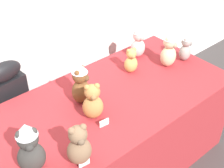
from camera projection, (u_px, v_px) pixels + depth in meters
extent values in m
cube|color=maroon|center=(112.00, 133.00, 2.54)|extent=(1.86, 0.92, 0.75)
cube|color=black|center=(16.00, 121.00, 2.60)|extent=(0.29, 0.15, 0.85)
ellipsoid|color=black|center=(4.00, 72.00, 2.31)|extent=(0.29, 0.15, 0.15)
ellipsoid|color=gray|center=(185.00, 53.00, 2.69)|extent=(0.14, 0.13, 0.14)
sphere|color=gray|center=(186.00, 42.00, 2.63)|extent=(0.08, 0.08, 0.08)
sphere|color=gray|center=(186.00, 40.00, 2.59)|extent=(0.03, 0.03, 0.03)
sphere|color=gray|center=(188.00, 37.00, 2.63)|extent=(0.03, 0.03, 0.03)
sphere|color=slate|center=(190.00, 44.00, 2.62)|extent=(0.03, 0.03, 0.03)
cone|color=silver|center=(187.00, 36.00, 2.60)|extent=(0.09, 0.09, 0.05)
ellipsoid|color=tan|center=(131.00, 64.00, 2.55)|extent=(0.13, 0.12, 0.14)
sphere|color=tan|center=(131.00, 54.00, 2.49)|extent=(0.08, 0.08, 0.08)
sphere|color=tan|center=(129.00, 51.00, 2.46)|extent=(0.03, 0.03, 0.03)
sphere|color=tan|center=(134.00, 49.00, 2.47)|extent=(0.03, 0.03, 0.03)
sphere|color=olive|center=(133.00, 57.00, 2.46)|extent=(0.03, 0.03, 0.03)
ellipsoid|color=beige|center=(138.00, 48.00, 2.73)|extent=(0.14, 0.12, 0.16)
sphere|color=beige|center=(139.00, 36.00, 2.66)|extent=(0.10, 0.10, 0.10)
sphere|color=beige|center=(136.00, 32.00, 2.62)|extent=(0.04, 0.04, 0.04)
sphere|color=beige|center=(142.00, 30.00, 2.65)|extent=(0.04, 0.04, 0.04)
sphere|color=#A88783|center=(142.00, 38.00, 2.64)|extent=(0.04, 0.04, 0.04)
cone|color=silver|center=(139.00, 29.00, 2.62)|extent=(0.10, 0.10, 0.06)
ellipsoid|color=#7F6047|center=(79.00, 151.00, 1.79)|extent=(0.17, 0.16, 0.18)
sphere|color=#7F6047|center=(78.00, 135.00, 1.71)|extent=(0.11, 0.11, 0.11)
sphere|color=#7F6047|center=(71.00, 131.00, 1.67)|extent=(0.04, 0.04, 0.04)
sphere|color=#7F6047|center=(83.00, 127.00, 1.70)|extent=(0.04, 0.04, 0.04)
sphere|color=brown|center=(81.00, 141.00, 1.68)|extent=(0.04, 0.04, 0.04)
ellipsoid|color=#CCB78E|center=(168.00, 56.00, 2.61)|extent=(0.16, 0.14, 0.18)
sphere|color=#CCB78E|center=(170.00, 42.00, 2.53)|extent=(0.11, 0.11, 0.11)
sphere|color=#CCB78E|center=(168.00, 39.00, 2.49)|extent=(0.04, 0.04, 0.04)
sphere|color=#CCB78E|center=(173.00, 36.00, 2.53)|extent=(0.04, 0.04, 0.04)
sphere|color=#9D8E71|center=(174.00, 45.00, 2.51)|extent=(0.04, 0.04, 0.04)
cone|color=silver|center=(171.00, 35.00, 2.49)|extent=(0.11, 0.11, 0.07)
ellipsoid|color=brown|center=(81.00, 91.00, 2.23)|extent=(0.19, 0.18, 0.18)
sphere|color=brown|center=(80.00, 76.00, 2.15)|extent=(0.11, 0.11, 0.11)
sphere|color=brown|center=(77.00, 73.00, 2.10)|extent=(0.04, 0.04, 0.04)
sphere|color=brown|center=(82.00, 68.00, 2.15)|extent=(0.04, 0.04, 0.04)
sphere|color=brown|center=(86.00, 78.00, 2.14)|extent=(0.05, 0.05, 0.05)
cone|color=silver|center=(79.00, 68.00, 2.11)|extent=(0.11, 0.11, 0.07)
ellipsoid|color=#B27A42|center=(93.00, 107.00, 2.10)|extent=(0.18, 0.17, 0.17)
sphere|color=#B27A42|center=(92.00, 92.00, 2.02)|extent=(0.10, 0.10, 0.10)
sphere|color=#B27A42|center=(87.00, 88.00, 1.99)|extent=(0.04, 0.04, 0.04)
sphere|color=#B27A42|center=(97.00, 86.00, 2.00)|extent=(0.04, 0.04, 0.04)
sphere|color=olive|center=(94.00, 97.00, 1.99)|extent=(0.04, 0.04, 0.04)
ellipsoid|color=#383533|center=(32.00, 157.00, 1.74)|extent=(0.19, 0.18, 0.19)
sphere|color=#383533|center=(28.00, 139.00, 1.66)|extent=(0.12, 0.12, 0.12)
sphere|color=#383533|center=(19.00, 135.00, 1.62)|extent=(0.04, 0.04, 0.04)
sphere|color=#383533|center=(33.00, 131.00, 1.64)|extent=(0.04, 0.04, 0.04)
sphere|color=#32302E|center=(29.00, 147.00, 1.63)|extent=(0.05, 0.05, 0.05)
cone|color=silver|center=(25.00, 130.00, 1.62)|extent=(0.12, 0.12, 0.08)
cube|color=white|center=(84.00, 163.00, 1.80)|extent=(0.07, 0.02, 0.05)
cube|color=white|center=(104.00, 123.00, 2.06)|extent=(0.07, 0.02, 0.05)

